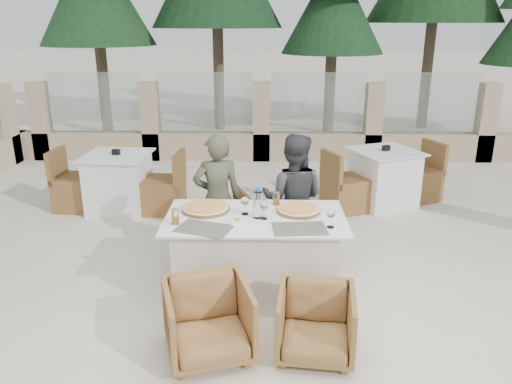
{
  "coord_description": "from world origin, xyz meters",
  "views": [
    {
      "loc": [
        0.07,
        -4.09,
        2.42
      ],
      "look_at": [
        -0.02,
        0.33,
        0.9
      ],
      "focal_mm": 35.0,
      "sensor_mm": 36.0,
      "label": 1
    }
  ],
  "objects_px": {
    "armchair_far_left": "(216,223)",
    "armchair_far_right": "(300,235)",
    "wine_glass_near": "(264,209)",
    "armchair_near_right": "(316,323)",
    "olive_dish": "(237,221)",
    "armchair_near_left": "(208,321)",
    "wine_glass_corner": "(331,217)",
    "diner_left": "(218,199)",
    "pizza_left": "(206,208)",
    "bg_table_a": "(119,183)",
    "diner_right": "(293,199)",
    "pizza_right": "(298,209)",
    "bg_table_b": "(383,178)",
    "wine_glass_centre": "(245,205)",
    "beer_glass_right": "(276,199)",
    "beer_glass_left": "(175,217)",
    "water_bottle": "(258,203)"
  },
  "relations": [
    {
      "from": "water_bottle",
      "to": "armchair_far_right",
      "type": "distance_m",
      "value": 1.05
    },
    {
      "from": "pizza_left",
      "to": "water_bottle",
      "type": "height_order",
      "value": "water_bottle"
    },
    {
      "from": "diner_right",
      "to": "diner_left",
      "type": "bearing_deg",
      "value": 10.73
    },
    {
      "from": "water_bottle",
      "to": "armchair_near_left",
      "type": "distance_m",
      "value": 1.14
    },
    {
      "from": "armchair_far_right",
      "to": "armchair_near_right",
      "type": "relative_size",
      "value": 1.07
    },
    {
      "from": "wine_glass_centre",
      "to": "diner_right",
      "type": "bearing_deg",
      "value": 53.98
    },
    {
      "from": "olive_dish",
      "to": "armchair_far_right",
      "type": "bearing_deg",
      "value": 54.22
    },
    {
      "from": "wine_glass_centre",
      "to": "armchair_far_left",
      "type": "height_order",
      "value": "wine_glass_centre"
    },
    {
      "from": "bg_table_a",
      "to": "bg_table_b",
      "type": "bearing_deg",
      "value": 8.92
    },
    {
      "from": "armchair_near_left",
      "to": "bg_table_b",
      "type": "height_order",
      "value": "bg_table_b"
    },
    {
      "from": "pizza_right",
      "to": "wine_glass_corner",
      "type": "height_order",
      "value": "wine_glass_corner"
    },
    {
      "from": "wine_glass_corner",
      "to": "pizza_right",
      "type": "bearing_deg",
      "value": 124.9
    },
    {
      "from": "olive_dish",
      "to": "armchair_near_left",
      "type": "bearing_deg",
      "value": -103.45
    },
    {
      "from": "bg_table_b",
      "to": "pizza_right",
      "type": "bearing_deg",
      "value": -142.9
    },
    {
      "from": "pizza_left",
      "to": "armchair_near_left",
      "type": "bearing_deg",
      "value": -83.34
    },
    {
      "from": "diner_right",
      "to": "olive_dish",
      "type": "bearing_deg",
      "value": 69.34
    },
    {
      "from": "diner_left",
      "to": "beer_glass_right",
      "type": "bearing_deg",
      "value": 135.0
    },
    {
      "from": "wine_glass_centre",
      "to": "olive_dish",
      "type": "distance_m",
      "value": 0.23
    },
    {
      "from": "pizza_left",
      "to": "bg_table_a",
      "type": "xyz_separation_m",
      "value": [
        -1.4,
        2.0,
        -0.41
      ]
    },
    {
      "from": "pizza_right",
      "to": "bg_table_a",
      "type": "distance_m",
      "value": 3.05
    },
    {
      "from": "olive_dish",
      "to": "armchair_near_right",
      "type": "height_order",
      "value": "olive_dish"
    },
    {
      "from": "pizza_left",
      "to": "armchair_near_right",
      "type": "height_order",
      "value": "pizza_left"
    },
    {
      "from": "armchair_far_left",
      "to": "armchair_near_right",
      "type": "bearing_deg",
      "value": 95.86
    },
    {
      "from": "wine_glass_centre",
      "to": "olive_dish",
      "type": "relative_size",
      "value": 1.67
    },
    {
      "from": "olive_dish",
      "to": "armchair_near_left",
      "type": "height_order",
      "value": "olive_dish"
    },
    {
      "from": "beer_glass_left",
      "to": "diner_left",
      "type": "bearing_deg",
      "value": 72.69
    },
    {
      "from": "pizza_left",
      "to": "diner_right",
      "type": "relative_size",
      "value": 0.32
    },
    {
      "from": "bg_table_b",
      "to": "beer_glass_left",
      "type": "bearing_deg",
      "value": -155.66
    },
    {
      "from": "armchair_near_left",
      "to": "pizza_right",
      "type": "bearing_deg",
      "value": 38.41
    },
    {
      "from": "wine_glass_corner",
      "to": "beer_glass_right",
      "type": "distance_m",
      "value": 0.7
    },
    {
      "from": "pizza_right",
      "to": "armchair_near_left",
      "type": "bearing_deg",
      "value": -125.09
    },
    {
      "from": "armchair_far_right",
      "to": "bg_table_b",
      "type": "relative_size",
      "value": 0.38
    },
    {
      "from": "wine_glass_centre",
      "to": "diner_right",
      "type": "height_order",
      "value": "diner_right"
    },
    {
      "from": "wine_glass_near",
      "to": "beer_glass_right",
      "type": "relative_size",
      "value": 1.47
    },
    {
      "from": "pizza_right",
      "to": "bg_table_b",
      "type": "relative_size",
      "value": 0.24
    },
    {
      "from": "wine_glass_near",
      "to": "wine_glass_corner",
      "type": "distance_m",
      "value": 0.59
    },
    {
      "from": "pizza_left",
      "to": "olive_dish",
      "type": "bearing_deg",
      "value": -44.74
    },
    {
      "from": "wine_glass_corner",
      "to": "diner_left",
      "type": "height_order",
      "value": "diner_left"
    },
    {
      "from": "wine_glass_corner",
      "to": "water_bottle",
      "type": "bearing_deg",
      "value": 161.17
    },
    {
      "from": "beer_glass_right",
      "to": "olive_dish",
      "type": "bearing_deg",
      "value": -127.03
    },
    {
      "from": "wine_glass_near",
      "to": "armchair_near_right",
      "type": "xyz_separation_m",
      "value": [
        0.4,
        -0.83,
        -0.6
      ]
    },
    {
      "from": "beer_glass_left",
      "to": "armchair_near_left",
      "type": "xyz_separation_m",
      "value": [
        0.34,
        -0.73,
        -0.55
      ]
    },
    {
      "from": "armchair_far_left",
      "to": "armchair_far_right",
      "type": "height_order",
      "value": "armchair_far_left"
    },
    {
      "from": "pizza_right",
      "to": "wine_glass_near",
      "type": "xyz_separation_m",
      "value": [
        -0.31,
        -0.17,
        0.07
      ]
    },
    {
      "from": "wine_glass_corner",
      "to": "diner_left",
      "type": "relative_size",
      "value": 0.13
    },
    {
      "from": "diner_left",
      "to": "armchair_near_right",
      "type": "bearing_deg",
      "value": 107.66
    },
    {
      "from": "armchair_near_right",
      "to": "armchair_far_right",
      "type": "bearing_deg",
      "value": 97.05
    },
    {
      "from": "wine_glass_corner",
      "to": "diner_right",
      "type": "bearing_deg",
      "value": 105.81
    },
    {
      "from": "wine_glass_near",
      "to": "bg_table_b",
      "type": "relative_size",
      "value": 0.11
    },
    {
      "from": "pizza_left",
      "to": "wine_glass_near",
      "type": "height_order",
      "value": "wine_glass_near"
    }
  ]
}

